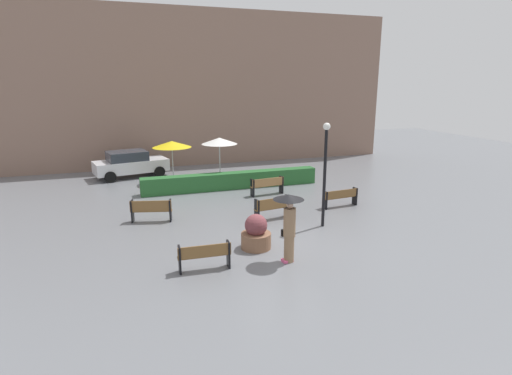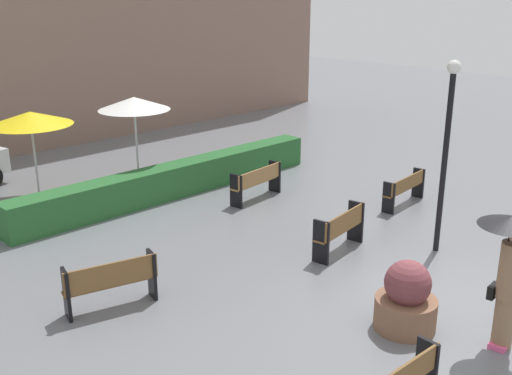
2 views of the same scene
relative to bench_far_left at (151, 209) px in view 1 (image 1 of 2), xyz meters
The scene contains 14 objects.
ground_plane 5.88m from the bench_far_left, 45.63° to the right, with size 60.00×60.00×0.00m, color slate.
bench_far_left is the anchor object (origin of this frame).
bench_far_right 8.37m from the bench_far_left, ahead, with size 1.76×0.47×0.81m.
bench_mid_center 4.96m from the bench_far_left, 15.14° to the right, with size 1.61×0.59×0.93m.
bench_near_left 5.22m from the bench_far_left, 77.52° to the right, with size 1.61×0.40×0.84m.
bench_back_row 6.36m from the bench_far_left, 21.99° to the left, with size 1.78×0.57×0.88m.
pedestrian_with_umbrella 6.55m from the bench_far_left, 54.39° to the right, with size 0.97×0.97×2.18m.
planter_pot 5.05m from the bench_far_left, 51.45° to the right, with size 1.03×1.03×1.21m.
lamp_post 7.17m from the bench_far_left, 22.87° to the right, with size 0.28×0.28×4.06m.
patio_umbrella_yellow 7.04m from the bench_far_left, 74.97° to the left, with size 2.16×2.16×2.36m.
patio_umbrella_white 7.16m from the bench_far_left, 52.40° to the left, with size 1.96×1.96×2.59m.
hedge_strip 6.21m from the bench_far_left, 42.81° to the left, with size 9.48×0.70×0.87m, color #28602D.
building_facade 13.31m from the bench_far_left, 70.90° to the left, with size 28.00×1.20×10.19m, color #846656.
parked_car 8.87m from the bench_far_left, 92.98° to the left, with size 4.48×2.67×1.57m.
Camera 1 is at (-5.17, -12.26, 5.51)m, focal length 28.89 mm.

